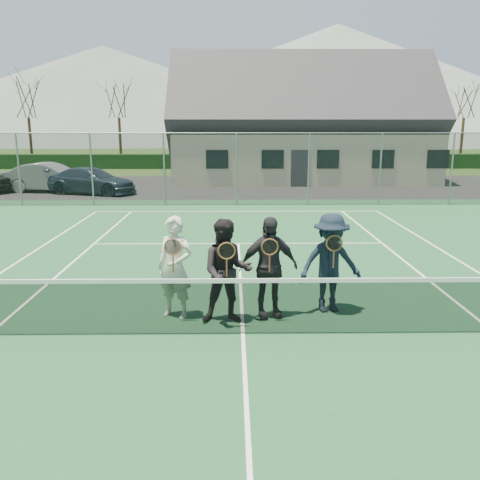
{
  "coord_description": "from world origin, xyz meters",
  "views": [
    {
      "loc": [
        -0.16,
        -7.69,
        3.35
      ],
      "look_at": [
        -0.03,
        1.5,
        1.25
      ],
      "focal_mm": 38.0,
      "sensor_mm": 36.0,
      "label": 1
    }
  ],
  "objects": [
    {
      "name": "hill_west",
      "position": [
        -25.0,
        95.0,
        9.0
      ],
      "size": [
        110.0,
        110.0,
        18.0
      ],
      "primitive_type": "cone",
      "color": "#516257",
      "rests_on": "ground"
    },
    {
      "name": "court_surface",
      "position": [
        0.0,
        0.0,
        0.01
      ],
      "size": [
        30.0,
        30.0,
        0.02
      ],
      "primitive_type": "cube",
      "color": "#1C4C2B",
      "rests_on": "ground"
    },
    {
      "name": "player_d",
      "position": [
        1.59,
        1.06,
        0.92
      ],
      "size": [
        1.27,
        0.88,
        1.8
      ],
      "color": "black",
      "rests_on": "court_surface"
    },
    {
      "name": "clubhouse",
      "position": [
        4.0,
        24.0,
        3.99
      ],
      "size": [
        15.6,
        8.2,
        7.7
      ],
      "color": "beige",
      "rests_on": "ground"
    },
    {
      "name": "tree_b",
      "position": [
        -9.0,
        33.0,
        5.79
      ],
      "size": [
        3.2,
        3.2,
        7.77
      ],
      "color": "#382614",
      "rests_on": "ground"
    },
    {
      "name": "tree_d",
      "position": [
        12.0,
        33.0,
        5.79
      ],
      "size": [
        3.2,
        3.2,
        7.77
      ],
      "color": "#392514",
      "rests_on": "ground"
    },
    {
      "name": "hedge_row",
      "position": [
        0.0,
        32.0,
        0.55
      ],
      "size": [
        40.0,
        1.2,
        1.1
      ],
      "primitive_type": "cube",
      "color": "black",
      "rests_on": "ground"
    },
    {
      "name": "tennis_net",
      "position": [
        0.0,
        0.0,
        0.54
      ],
      "size": [
        11.68,
        0.08,
        1.1
      ],
      "color": "slate",
      "rests_on": "ground"
    },
    {
      "name": "tree_e",
      "position": [
        18.0,
        33.0,
        5.79
      ],
      "size": [
        3.2,
        3.2,
        7.77
      ],
      "color": "#372714",
      "rests_on": "ground"
    },
    {
      "name": "court_markings",
      "position": [
        0.0,
        0.0,
        0.02
      ],
      "size": [
        11.03,
        23.83,
        0.01
      ],
      "color": "white",
      "rests_on": "court_surface"
    },
    {
      "name": "player_b",
      "position": [
        -0.26,
        0.54,
        0.92
      ],
      "size": [
        0.89,
        0.7,
        1.8
      ],
      "color": "black",
      "rests_on": "court_surface"
    },
    {
      "name": "ground",
      "position": [
        0.0,
        20.0,
        0.0
      ],
      "size": [
        220.0,
        220.0,
        0.0
      ],
      "primitive_type": "plane",
      "color": "#274017",
      "rests_on": "ground"
    },
    {
      "name": "tree_c",
      "position": [
        2.0,
        33.0,
        5.79
      ],
      "size": [
        3.2,
        3.2,
        7.77
      ],
      "color": "#372714",
      "rests_on": "ground"
    },
    {
      "name": "perimeter_fence",
      "position": [
        0.0,
        13.5,
        1.52
      ],
      "size": [
        30.07,
        0.07,
        3.02
      ],
      "color": "slate",
      "rests_on": "ground"
    },
    {
      "name": "car_c",
      "position": [
        -7.06,
        17.26,
        0.64
      ],
      "size": [
        4.76,
        3.08,
        1.28
      ],
      "primitive_type": "imported",
      "rotation": [
        0.0,
        0.0,
        1.25
      ],
      "color": "#1C2839",
      "rests_on": "ground"
    },
    {
      "name": "tree_a",
      "position": [
        -16.0,
        33.0,
        5.79
      ],
      "size": [
        3.2,
        3.2,
        7.77
      ],
      "color": "#352213",
      "rests_on": "ground"
    },
    {
      "name": "player_a",
      "position": [
        -1.17,
        0.82,
        0.92
      ],
      "size": [
        0.77,
        0.65,
        1.8
      ],
      "color": "beige",
      "rests_on": "court_surface"
    },
    {
      "name": "tarmac_carpark",
      "position": [
        -4.0,
        20.0,
        0.01
      ],
      "size": [
        40.0,
        12.0,
        0.01
      ],
      "primitive_type": "cube",
      "color": "black",
      "rests_on": "ground"
    },
    {
      "name": "hill_centre",
      "position": [
        20.0,
        95.0,
        11.0
      ],
      "size": [
        120.0,
        120.0,
        22.0
      ],
      "primitive_type": "cone",
      "color": "slate",
      "rests_on": "ground"
    },
    {
      "name": "player_c",
      "position": [
        0.46,
        0.8,
        0.92
      ],
      "size": [
        1.12,
        0.65,
        1.8
      ],
      "color": "black",
      "rests_on": "court_surface"
    },
    {
      "name": "car_b",
      "position": [
        -9.36,
        18.05,
        0.73
      ],
      "size": [
        4.57,
        2.1,
        1.45
      ],
      "primitive_type": "imported",
      "rotation": [
        0.0,
        0.0,
        1.44
      ],
      "color": "gray",
      "rests_on": "ground"
    }
  ]
}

